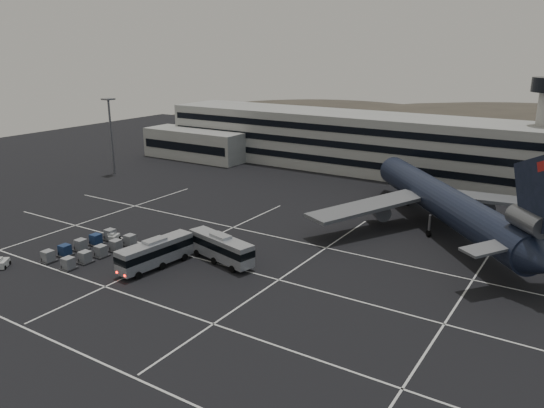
{
  "coord_description": "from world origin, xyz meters",
  "views": [
    {
      "loc": [
        46.32,
        -51.47,
        30.06
      ],
      "look_at": [
        1.04,
        19.49,
        5.0
      ],
      "focal_mm": 35.0,
      "sensor_mm": 36.0,
      "label": 1
    }
  ],
  "objects_px": {
    "trijet_main": "(446,203)",
    "tug_a": "(114,237)",
    "bus_far": "(221,247)",
    "uld_cluster": "(91,248)",
    "bus_near": "(155,252)"
  },
  "relations": [
    {
      "from": "bus_near",
      "to": "uld_cluster",
      "type": "bearing_deg",
      "value": -166.28
    },
    {
      "from": "trijet_main",
      "to": "bus_far",
      "type": "distance_m",
      "value": 38.44
    },
    {
      "from": "bus_near",
      "to": "uld_cluster",
      "type": "height_order",
      "value": "bus_near"
    },
    {
      "from": "bus_far",
      "to": "uld_cluster",
      "type": "xyz_separation_m",
      "value": [
        -18.63,
        -8.04,
        -1.44
      ]
    },
    {
      "from": "trijet_main",
      "to": "tug_a",
      "type": "relative_size",
      "value": 20.6
    },
    {
      "from": "bus_near",
      "to": "bus_far",
      "type": "xyz_separation_m",
      "value": [
        6.6,
        6.52,
        -0.01
      ]
    },
    {
      "from": "bus_near",
      "to": "tug_a",
      "type": "height_order",
      "value": "bus_near"
    },
    {
      "from": "trijet_main",
      "to": "bus_near",
      "type": "bearing_deg",
      "value": -170.09
    },
    {
      "from": "bus_far",
      "to": "trijet_main",
      "type": "bearing_deg",
      "value": -24.49
    },
    {
      "from": "trijet_main",
      "to": "tug_a",
      "type": "distance_m",
      "value": 54.68
    },
    {
      "from": "trijet_main",
      "to": "tug_a",
      "type": "bearing_deg",
      "value": 176.08
    },
    {
      "from": "bus_near",
      "to": "uld_cluster",
      "type": "relative_size",
      "value": 0.9
    },
    {
      "from": "tug_a",
      "to": "uld_cluster",
      "type": "relative_size",
      "value": 0.17
    },
    {
      "from": "uld_cluster",
      "to": "tug_a",
      "type": "bearing_deg",
      "value": 103.98
    },
    {
      "from": "trijet_main",
      "to": "bus_near",
      "type": "relative_size",
      "value": 3.88
    }
  ]
}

